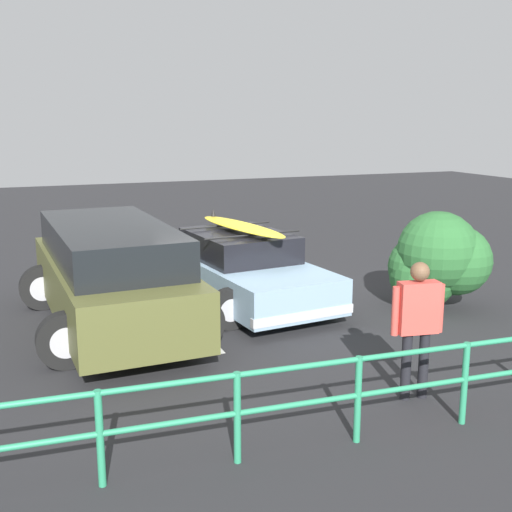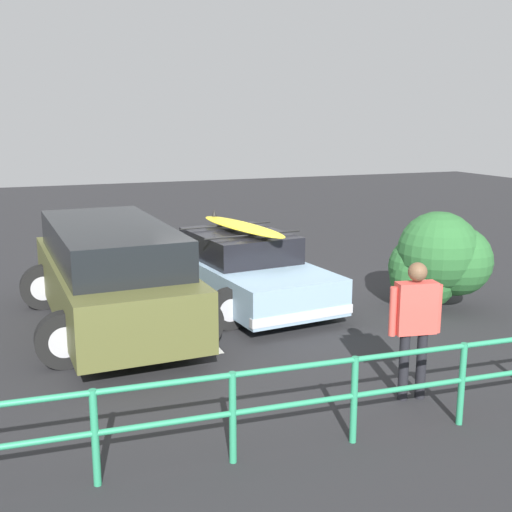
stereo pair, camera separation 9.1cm
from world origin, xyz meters
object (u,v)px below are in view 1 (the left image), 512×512
Objects in this scene: suv_car at (111,274)px; bush_near_left at (437,260)px; sedan_car at (242,268)px; person_bystander at (417,318)px.

bush_near_left reaches higher than suv_car.
suv_car reaches higher than sedan_car.
person_bystander is at bearing 95.45° from sedan_car.
sedan_car is at bearing -29.20° from bush_near_left.
bush_near_left reaches higher than person_bystander.
person_bystander is (-0.43, 4.54, 0.38)m from sedan_car.
person_bystander is at bearing 125.55° from suv_car.
sedan_car is at bearing -166.09° from suv_car.
sedan_car is 2.63× the size of person_bystander.
person_bystander is at bearing 49.51° from bush_near_left.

